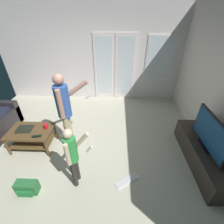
{
  "coord_description": "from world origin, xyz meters",
  "views": [
    {
      "loc": [
        0.79,
        -2.25,
        2.49
      ],
      "look_at": [
        0.72,
        -0.06,
        1.04
      ],
      "focal_mm": 24.42,
      "sensor_mm": 36.0,
      "label": 1
    }
  ],
  "objects": [
    {
      "name": "loose_keyboard",
      "position": [
        1.0,
        -0.69,
        0.01
      ],
      "size": [
        0.44,
        0.34,
        0.02
      ],
      "color": "white",
      "rests_on": "ground_plane"
    },
    {
      "name": "laptop_closed",
      "position": [
        -1.1,
        0.12,
        0.45
      ],
      "size": [
        0.33,
        0.28,
        0.02
      ],
      "primitive_type": "cube",
      "rotation": [
        0.0,
        0.0,
        0.08
      ],
      "color": "black",
      "rests_on": "coffee_table"
    },
    {
      "name": "person_adult",
      "position": [
        -0.18,
        0.15,
        0.98
      ],
      "size": [
        0.63,
        0.49,
        1.63
      ],
      "color": "tan",
      "rests_on": "ground_plane"
    },
    {
      "name": "tv_remote_black",
      "position": [
        -0.76,
        -0.09,
        0.45
      ],
      "size": [
        0.18,
        0.09,
        0.02
      ],
      "primitive_type": "cube",
      "rotation": [
        0.0,
        0.0,
        0.22
      ],
      "color": "black",
      "rests_on": "coffee_table"
    },
    {
      "name": "coffee_table",
      "position": [
        -0.98,
        0.09,
        0.32
      ],
      "size": [
        0.87,
        0.59,
        0.44
      ],
      "color": "brown",
      "rests_on": "ground_plane"
    },
    {
      "name": "ground_plane",
      "position": [
        0.0,
        0.0,
        -0.01
      ],
      "size": [
        5.54,
        5.01,
        0.02
      ],
      "primitive_type": "cube",
      "color": "#BDBAA3"
    },
    {
      "name": "backpack",
      "position": [
        -0.63,
        -0.93,
        0.11
      ],
      "size": [
        0.34,
        0.19,
        0.23
      ],
      "color": "#2A6938",
      "rests_on": "ground_plane"
    },
    {
      "name": "cup_near_edge",
      "position": [
        -0.67,
        0.17,
        0.49
      ],
      "size": [
        0.09,
        0.09,
        0.1
      ],
      "primitive_type": "cylinder",
      "color": "red",
      "rests_on": "coffee_table"
    },
    {
      "name": "tv_stand",
      "position": [
        2.42,
        -0.22,
        0.21
      ],
      "size": [
        0.42,
        1.67,
        0.41
      ],
      "color": "#2F2721",
      "rests_on": "ground_plane"
    },
    {
      "name": "wall_back_with_doors",
      "position": [
        0.11,
        2.47,
        1.34
      ],
      "size": [
        5.54,
        0.09,
        2.77
      ],
      "color": "silver",
      "rests_on": "ground_plane"
    },
    {
      "name": "person_child",
      "position": [
        0.14,
        -0.71,
        0.7
      ],
      "size": [
        0.4,
        0.32,
        1.17
      ],
      "color": "#2D2B24",
      "rests_on": "ground_plane"
    },
    {
      "name": "flat_screen_tv",
      "position": [
        2.42,
        -0.22,
        0.74
      ],
      "size": [
        0.08,
        1.02,
        0.63
      ],
      "color": "black",
      "rests_on": "tv_stand"
    }
  ]
}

